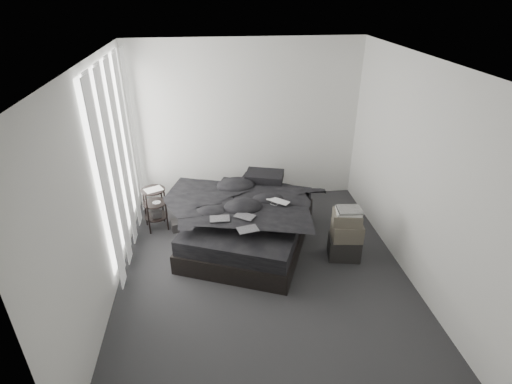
{
  "coord_description": "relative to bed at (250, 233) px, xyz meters",
  "views": [
    {
      "loc": [
        -0.56,
        -3.99,
        3.29
      ],
      "look_at": [
        0.0,
        0.8,
        0.75
      ],
      "focal_mm": 28.0,
      "sensor_mm": 36.0,
      "label": 1
    }
  ],
  "objects": [
    {
      "name": "art_book_white",
      "position": [
        1.21,
        -0.52,
        0.57
      ],
      "size": [
        0.35,
        0.3,
        0.03
      ],
      "primitive_type": "cube",
      "rotation": [
        0.0,
        0.0,
        -0.18
      ],
      "color": "silver",
      "rests_on": "box_upper"
    },
    {
      "name": "comic_b",
      "position": [
        -0.1,
        -0.37,
        0.58
      ],
      "size": [
        0.3,
        0.27,
        0.01
      ],
      "primitive_type": "cube",
      "rotation": [
        0.0,
        0.0,
        -0.6
      ],
      "color": "black",
      "rests_on": "duvet"
    },
    {
      "name": "duvet",
      "position": [
        -0.02,
        -0.04,
        0.46
      ],
      "size": [
        1.98,
        2.11,
        0.23
      ],
      "primitive_type": "imported",
      "rotation": [
        0.0,
        0.0,
        -0.39
      ],
      "color": "black",
      "rests_on": "mattress"
    },
    {
      "name": "wall_front",
      "position": [
        0.1,
        -2.84,
        1.17
      ],
      "size": [
        3.6,
        0.01,
        2.6
      ],
      "primitive_type": "cube",
      "color": "white",
      "rests_on": "ground"
    },
    {
      "name": "comic_c",
      "position": [
        -0.09,
        -0.69,
        0.59
      ],
      "size": [
        0.28,
        0.21,
        0.01
      ],
      "primitive_type": "cube",
      "rotation": [
        0.0,
        0.0,
        0.23
      ],
      "color": "black",
      "rests_on": "duvet"
    },
    {
      "name": "bed",
      "position": [
        0.0,
        0.0,
        0.0
      ],
      "size": [
        2.13,
        2.39,
        0.27
      ],
      "primitive_type": "cube",
      "rotation": [
        0.0,
        0.0,
        -0.39
      ],
      "color": "black",
      "rests_on": "floor"
    },
    {
      "name": "pillow_lower",
      "position": [
        0.24,
        0.73,
        0.41
      ],
      "size": [
        0.7,
        0.6,
        0.13
      ],
      "primitive_type": "cube",
      "rotation": [
        0.0,
        0.0,
        -0.39
      ],
      "color": "black",
      "rests_on": "mattress"
    },
    {
      "name": "ceiling",
      "position": [
        0.1,
        -0.74,
        2.47
      ],
      "size": [
        3.6,
        4.2,
        0.01
      ],
      "primitive_type": "cube",
      "color": "white",
      "rests_on": "ground"
    },
    {
      "name": "papers",
      "position": [
        -1.34,
        0.5,
        0.51
      ],
      "size": [
        0.3,
        0.27,
        0.01
      ],
      "primitive_type": "cube",
      "rotation": [
        0.0,
        0.0,
        0.48
      ],
      "color": "white",
      "rests_on": "side_stand"
    },
    {
      "name": "pillow_upper",
      "position": [
        0.3,
        0.69,
        0.54
      ],
      "size": [
        0.64,
        0.52,
        0.12
      ],
      "primitive_type": "cube",
      "rotation": [
        0.0,
        0.0,
        -0.28
      ],
      "color": "black",
      "rests_on": "pillow_lower"
    },
    {
      "name": "floor_books",
      "position": [
        -1.06,
        0.42,
        -0.06
      ],
      "size": [
        0.17,
        0.23,
        0.15
      ],
      "primitive_type": "cube",
      "rotation": [
        0.0,
        0.0,
        0.12
      ],
      "color": "black",
      "rests_on": "floor"
    },
    {
      "name": "side_stand",
      "position": [
        -1.35,
        0.51,
        0.18
      ],
      "size": [
        0.43,
        0.43,
        0.64
      ],
      "primitive_type": "cylinder",
      "rotation": [
        0.0,
        0.0,
        0.3
      ],
      "color": "black",
      "rests_on": "floor"
    },
    {
      "name": "wall_back",
      "position": [
        0.1,
        1.36,
        1.17
      ],
      "size": [
        3.6,
        0.01,
        2.6
      ],
      "primitive_type": "cube",
      "color": "white",
      "rests_on": "ground"
    },
    {
      "name": "window_left",
      "position": [
        -1.68,
        0.16,
        1.22
      ],
      "size": [
        0.02,
        2.0,
        2.3
      ],
      "primitive_type": "cube",
      "color": "white",
      "rests_on": "wall_left"
    },
    {
      "name": "laptop",
      "position": [
        0.36,
        -0.09,
        0.59
      ],
      "size": [
        0.37,
        0.36,
        0.02
      ],
      "primitive_type": "imported",
      "rotation": [
        0.0,
        0.0,
        -0.7
      ],
      "color": "silver",
      "rests_on": "duvet"
    },
    {
      "name": "box_lower",
      "position": [
        1.21,
        -0.52,
        0.02
      ],
      "size": [
        0.46,
        0.39,
        0.3
      ],
      "primitive_type": "cube",
      "rotation": [
        0.0,
        0.0,
        -0.18
      ],
      "color": "black",
      "rests_on": "floor"
    },
    {
      "name": "curtain_left",
      "position": [
        -1.63,
        0.16,
        1.15
      ],
      "size": [
        0.06,
        2.12,
        2.48
      ],
      "primitive_type": "cube",
      "color": "white",
      "rests_on": "wall_left"
    },
    {
      "name": "mattress",
      "position": [
        0.0,
        0.0,
        0.24
      ],
      "size": [
        2.05,
        2.32,
        0.21
      ],
      "primitive_type": "cube",
      "rotation": [
        0.0,
        0.0,
        -0.39
      ],
      "color": "black",
      "rests_on": "bed"
    },
    {
      "name": "art_book_snake",
      "position": [
        1.22,
        -0.53,
        0.6
      ],
      "size": [
        0.32,
        0.26,
        0.03
      ],
      "primitive_type": "cube",
      "rotation": [
        0.0,
        0.0,
        -0.08
      ],
      "color": "silver",
      "rests_on": "art_book_white"
    },
    {
      "name": "wall_right",
      "position": [
        1.9,
        -0.74,
        1.17
      ],
      "size": [
        0.01,
        4.2,
        2.6
      ],
      "primitive_type": "cube",
      "color": "white",
      "rests_on": "ground"
    },
    {
      "name": "box_mid",
      "position": [
        1.22,
        -0.53,
        0.28
      ],
      "size": [
        0.41,
        0.34,
        0.23
      ],
      "primitive_type": "cube",
      "rotation": [
        0.0,
        0.0,
        -0.11
      ],
      "color": "#554F43",
      "rests_on": "box_lower"
    },
    {
      "name": "box_upper",
      "position": [
        1.21,
        -0.52,
        0.48
      ],
      "size": [
        0.42,
        0.37,
        0.16
      ],
      "primitive_type": "cube",
      "rotation": [
        0.0,
        0.0,
        -0.24
      ],
      "color": "#554F43",
      "rests_on": "box_mid"
    },
    {
      "name": "comic_a",
      "position": [
        -0.42,
        -0.4,
        0.58
      ],
      "size": [
        0.25,
        0.16,
        0.01
      ],
      "primitive_type": "cube",
      "rotation": [
        0.0,
        0.0,
        -0.0
      ],
      "color": "black",
      "rests_on": "duvet"
    },
    {
      "name": "floor",
      "position": [
        0.1,
        -0.74,
        -0.13
      ],
      "size": [
        3.6,
        4.2,
        0.01
      ],
      "primitive_type": "cube",
      "color": "#2D2D30",
      "rests_on": "ground"
    },
    {
      "name": "wall_left",
      "position": [
        -1.7,
        -0.74,
        1.17
      ],
      "size": [
        0.01,
        4.2,
        2.6
      ],
      "primitive_type": "cube",
      "color": "white",
      "rests_on": "ground"
    }
  ]
}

